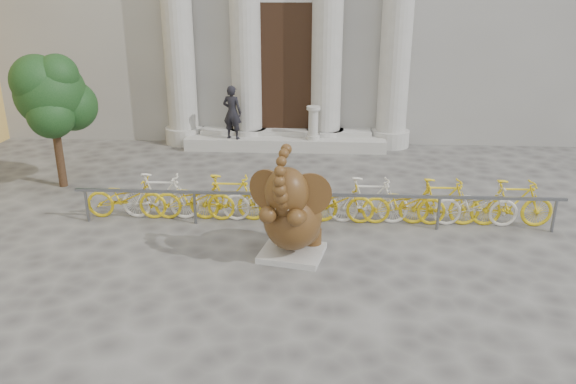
# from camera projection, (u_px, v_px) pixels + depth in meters

# --- Properties ---
(ground) EXTENTS (80.00, 80.00, 0.00)m
(ground) POSITION_uv_depth(u_px,v_px,m) (246.00, 319.00, 8.33)
(ground) COLOR #474442
(ground) RESTS_ON ground
(entrance_steps) EXTENTS (6.00, 1.20, 0.36)m
(entrance_steps) POSITION_uv_depth(u_px,v_px,m) (285.00, 142.00, 17.07)
(entrance_steps) COLOR #A8A59E
(entrance_steps) RESTS_ON ground
(elephant_statue) EXTENTS (1.45, 1.73, 2.21)m
(elephant_statue) POSITION_uv_depth(u_px,v_px,m) (292.00, 216.00, 9.99)
(elephant_statue) COLOR #A8A59E
(elephant_statue) RESTS_ON ground
(bike_rack) EXTENTS (9.92, 0.53, 1.00)m
(bike_rack) POSITION_uv_depth(u_px,v_px,m) (315.00, 199.00, 11.60)
(bike_rack) COLOR slate
(bike_rack) RESTS_ON ground
(tree) EXTENTS (1.85, 1.69, 3.22)m
(tree) POSITION_uv_depth(u_px,v_px,m) (52.00, 96.00, 13.08)
(tree) COLOR #332114
(tree) RESTS_ON ground
(pedestrian) EXTENTS (0.66, 0.53, 1.58)m
(pedestrian) POSITION_uv_depth(u_px,v_px,m) (232.00, 112.00, 16.49)
(pedestrian) COLOR black
(pedestrian) RESTS_ON entrance_steps
(balustrade_post) EXTENTS (0.40, 0.40, 0.99)m
(balustrade_post) POSITION_uv_depth(u_px,v_px,m) (313.00, 124.00, 16.53)
(balustrade_post) COLOR #A8A59E
(balustrade_post) RESTS_ON entrance_steps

